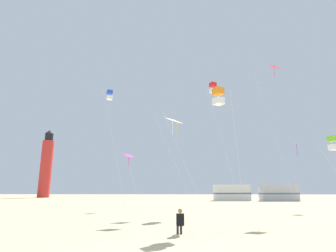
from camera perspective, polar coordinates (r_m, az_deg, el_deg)
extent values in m
cube|color=black|center=(13.02, 2.59, -19.13)|extent=(0.36, 0.26, 0.52)
sphere|color=#9E704C|center=(12.99, 2.57, -17.46)|extent=(0.20, 0.20, 0.20)
cylinder|color=#2D2D38|center=(13.24, 2.86, -20.08)|extent=(0.17, 0.37, 0.13)
cylinder|color=#2D2D38|center=(13.42, 2.78, -20.97)|extent=(0.11, 0.11, 0.42)
cylinder|color=#2D2D38|center=(13.22, 2.13, -20.09)|extent=(0.17, 0.37, 0.13)
cylinder|color=#2D2D38|center=(13.41, 2.05, -20.99)|extent=(0.11, 0.11, 0.42)
cylinder|color=silver|center=(17.19, 14.50, -6.11)|extent=(0.87, 1.91, 8.05)
cube|color=orange|center=(18.45, 10.55, 7.23)|extent=(0.82, 0.82, 0.44)
cube|color=white|center=(18.22, 10.64, 5.16)|extent=(0.82, 0.82, 0.44)
cylinder|color=silver|center=(29.82, 24.92, -9.48)|extent=(1.85, 2.10, 6.67)
cube|color=purple|center=(31.39, 25.47, -3.41)|extent=(1.22, 1.22, 0.40)
cylinder|color=purple|center=(31.30, 25.59, -4.58)|extent=(0.04, 0.04, 1.10)
cube|color=#72D12D|center=(25.42, 31.40, -2.30)|extent=(0.82, 0.82, 0.44)
cube|color=white|center=(25.32, 31.59, -3.86)|extent=(0.82, 0.82, 0.44)
cylinder|color=silver|center=(30.08, -11.32, -4.40)|extent=(2.62, 2.33, 12.98)
cube|color=blue|center=(33.27, -12.22, 6.99)|extent=(0.82, 0.82, 0.44)
cube|color=white|center=(33.04, -12.28, 5.84)|extent=(0.82, 0.82, 0.44)
cylinder|color=silver|center=(26.19, 21.36, -1.36)|extent=(2.19, 2.07, 13.97)
cube|color=#E54C8C|center=(29.61, 21.45, 11.58)|extent=(1.22, 1.22, 0.40)
cylinder|color=#E54C8C|center=(29.35, 21.56, 10.42)|extent=(0.04, 0.04, 1.10)
cylinder|color=silver|center=(22.39, 1.49, -8.05)|extent=(3.44, 0.35, 8.06)
cube|color=yellow|center=(24.76, 1.88, 0.92)|extent=(1.22, 1.22, 0.40)
cylinder|color=yellow|center=(24.61, 1.90, -0.54)|extent=(0.04, 0.04, 1.10)
cylinder|color=silver|center=(26.76, 11.52, -3.59)|extent=(3.30, 1.06, 12.74)
cube|color=red|center=(30.06, 9.45, 8.59)|extent=(0.82, 0.82, 0.44)
cube|color=white|center=(29.81, 9.50, 7.34)|extent=(0.82, 0.82, 0.44)
cylinder|color=silver|center=(27.49, -7.24, -11.67)|extent=(1.71, 1.52, 5.42)
cube|color=#D826A5|center=(28.65, -8.29, -6.26)|extent=(1.22, 1.22, 0.40)
cylinder|color=#D826A5|center=(28.58, -8.33, -7.55)|extent=(0.04, 0.04, 1.10)
cylinder|color=silver|center=(19.01, 3.68, -8.27)|extent=(3.09, 1.85, 7.31)
cube|color=white|center=(21.14, 0.95, 1.26)|extent=(1.22, 1.22, 0.40)
cylinder|color=white|center=(20.99, 0.96, -0.46)|extent=(0.04, 0.04, 1.10)
cylinder|color=red|center=(74.48, -24.39, -8.19)|extent=(2.80, 2.80, 14.00)
cylinder|color=black|center=(75.42, -23.83, -2.21)|extent=(2.00, 2.00, 1.80)
cone|color=black|center=(75.67, -23.73, -1.17)|extent=(2.20, 2.20, 1.00)
cube|color=white|center=(51.76, 13.31, -13.53)|extent=(6.50, 2.59, 2.80)
cube|color=#4C608C|center=(51.77, 13.32, -13.68)|extent=(6.54, 2.64, 0.24)
cube|color=#B7BABF|center=(52.64, 22.32, -12.90)|extent=(6.54, 2.72, 2.80)
cube|color=#4C608C|center=(52.64, 22.33, -13.06)|extent=(6.58, 2.77, 0.24)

